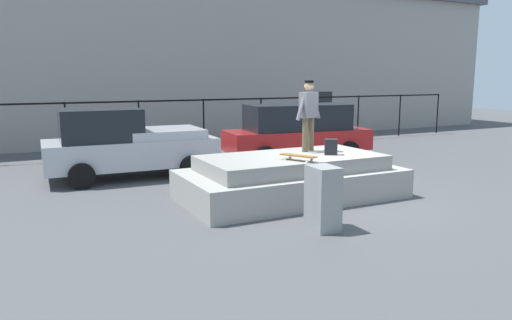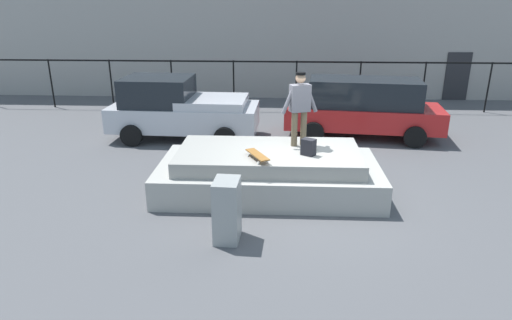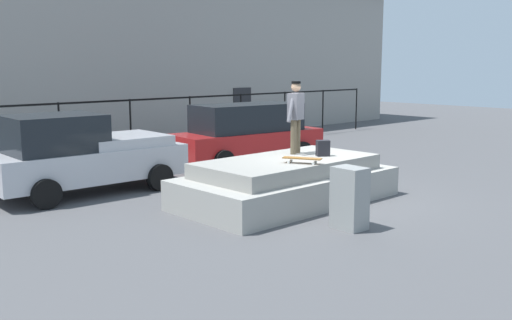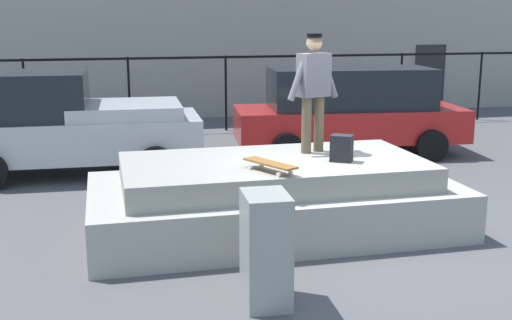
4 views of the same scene
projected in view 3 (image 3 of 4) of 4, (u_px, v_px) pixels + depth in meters
ground_plane at (324, 198)px, 13.12m from camera, size 60.00×60.00×0.00m
concrete_ledge at (287, 182)px, 12.71m from camera, size 4.89×2.49×0.97m
skateboarder at (296, 112)px, 13.19m from camera, size 0.84×0.37×1.65m
skateboard at (302, 159)px, 12.00m from camera, size 0.55×0.81×0.12m
backpack at (323, 148)px, 12.96m from camera, size 0.34×0.32×0.36m
car_silver_pickup_near at (81, 154)px, 13.52m from camera, size 4.53×2.22×1.88m
car_red_hatchback_mid at (247, 132)px, 17.64m from camera, size 4.88×2.34×1.81m
utility_box at (350, 198)px, 10.63m from camera, size 0.47×0.62×1.15m
fence_row at (130, 116)px, 18.73m from camera, size 24.06×0.06×1.89m
warehouse_building at (40, 52)px, 23.13m from camera, size 34.88×9.31×6.90m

